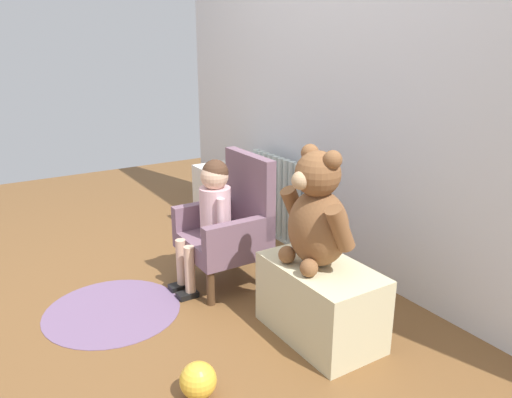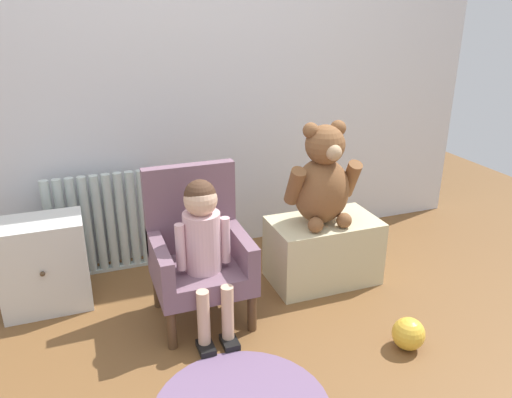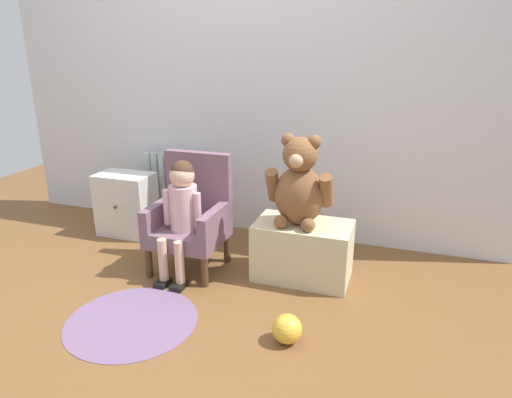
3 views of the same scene
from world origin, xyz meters
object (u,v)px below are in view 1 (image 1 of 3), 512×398
(radiator, at_px, (276,198))
(small_dresser, at_px, (222,200))
(child_armchair, at_px, (231,225))
(large_teddy_bear, at_px, (317,215))
(child_figure, at_px, (211,206))
(floor_rug, at_px, (112,311))
(toy_ball, at_px, (198,380))
(low_bench, at_px, (320,301))

(radiator, height_order, small_dresser, radiator)
(child_armchair, relative_size, large_teddy_bear, 1.35)
(small_dresser, xyz_separation_m, child_figure, (0.71, -0.44, 0.24))
(child_figure, distance_m, large_teddy_bear, 0.71)
(floor_rug, bearing_deg, child_figure, 88.18)
(radiator, relative_size, child_armchair, 0.79)
(toy_ball, bearing_deg, child_armchair, 143.21)
(child_figure, distance_m, toy_ball, 1.01)
(radiator, xyz_separation_m, child_armchair, (0.42, -0.59, 0.05))
(child_armchair, height_order, child_figure, child_armchair)
(radiator, relative_size, small_dresser, 1.24)
(radiator, distance_m, floor_rug, 1.37)
(low_bench, bearing_deg, toy_ball, -82.82)
(large_teddy_bear, distance_m, toy_ball, 0.84)
(radiator, distance_m, large_teddy_bear, 1.26)
(radiator, xyz_separation_m, large_teddy_bear, (1.10, -0.53, 0.31))
(small_dresser, bearing_deg, large_teddy_bear, -10.70)
(low_bench, relative_size, toy_ball, 3.97)
(radiator, xyz_separation_m, small_dresser, (-0.29, -0.27, -0.05))
(small_dresser, height_order, low_bench, small_dresser)
(child_armchair, bearing_deg, low_bench, 5.77)
(small_dresser, relative_size, toy_ball, 3.21)
(radiator, distance_m, low_bench, 1.25)
(toy_ball, bearing_deg, low_bench, 97.18)
(small_dresser, relative_size, low_bench, 0.81)
(small_dresser, height_order, toy_ball, small_dresser)
(low_bench, height_order, floor_rug, low_bench)
(small_dresser, distance_m, child_figure, 0.86)
(small_dresser, bearing_deg, radiator, 42.89)
(radiator, height_order, floor_rug, radiator)
(large_teddy_bear, distance_m, floor_rug, 1.18)
(large_teddy_bear, bearing_deg, child_figure, -165.44)
(child_armchair, xyz_separation_m, child_figure, (-0.00, -0.12, 0.13))
(child_figure, distance_m, floor_rug, 0.74)
(radiator, xyz_separation_m, toy_ball, (1.21, -1.18, -0.21))
(child_armchair, height_order, floor_rug, child_armchair)
(floor_rug, height_order, toy_ball, toy_ball)
(child_figure, relative_size, large_teddy_bear, 1.34)
(child_figure, height_order, floor_rug, child_figure)
(small_dresser, relative_size, large_teddy_bear, 0.87)
(child_armchair, height_order, large_teddy_bear, large_teddy_bear)
(child_armchair, height_order, toy_ball, child_armchair)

